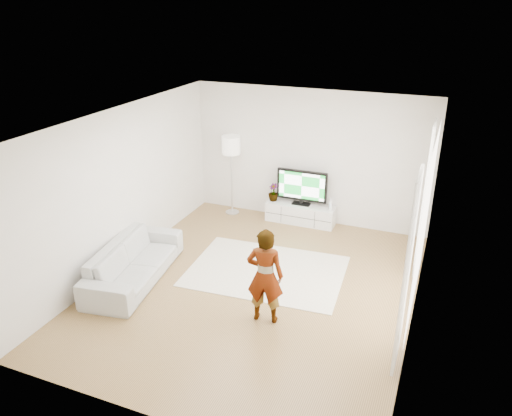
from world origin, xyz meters
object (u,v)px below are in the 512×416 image
at_px(rug, 266,271).
at_px(sofa, 134,262).
at_px(media_console, 301,214).
at_px(floor_lamp, 231,149).
at_px(television, 302,186).
at_px(player, 265,276).

distance_m(rug, sofa, 2.28).
bearing_deg(media_console, floor_lamp, -177.63).
bearing_deg(sofa, television, -38.97).
relative_size(media_console, sofa, 0.65).
xyz_separation_m(rug, sofa, (-1.99, -1.07, 0.32)).
height_order(player, sofa, player).
distance_m(sofa, floor_lamp, 3.42).
bearing_deg(media_console, television, 90.00).
bearing_deg(player, sofa, -15.53).
relative_size(television, floor_lamp, 0.61).
bearing_deg(floor_lamp, television, 3.38).
relative_size(player, floor_lamp, 0.85).
height_order(television, rug, television).
distance_m(television, rug, 2.37).
bearing_deg(media_console, sofa, -120.62).
distance_m(rug, player, 1.61).
bearing_deg(player, floor_lamp, -68.02).
relative_size(television, rug, 0.40).
height_order(rug, floor_lamp, floor_lamp).
bearing_deg(floor_lamp, media_console, 2.37).
relative_size(television, sofa, 0.48).
distance_m(television, player, 3.60).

